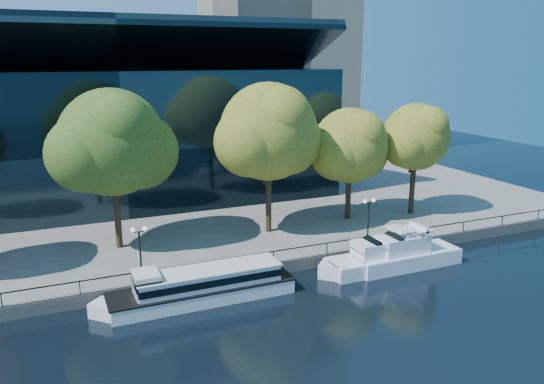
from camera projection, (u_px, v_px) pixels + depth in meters
name	position (u px, v px, depth m)	size (l,w,h in m)	color
ground	(229.00, 300.00, 38.89)	(160.00, 160.00, 0.00)	black
promenade	(141.00, 186.00, 71.11)	(90.00, 67.08, 1.00)	slate
railing	(215.00, 261.00, 41.30)	(88.20, 0.08, 0.99)	black
convention_building	(110.00, 133.00, 63.51)	(50.00, 24.57, 21.43)	black
tour_boat	(198.00, 285.00, 38.61)	(14.89, 3.32, 2.82)	silver
cruiser_near	(381.00, 257.00, 44.43)	(11.59, 2.99, 3.36)	white
cruiser_far	(402.00, 254.00, 44.92)	(10.79, 2.99, 3.53)	white
tree_2	(115.00, 145.00, 44.73)	(11.40, 9.35, 13.93)	black
tree_3	(271.00, 134.00, 48.96)	(11.36, 9.32, 14.20)	black
tree_4	(352.00, 147.00, 53.59)	(9.58, 7.85, 11.49)	black
tree_5	(417.00, 138.00, 55.31)	(8.78, 7.20, 11.78)	black
lamp_1	(139.00, 240.00, 39.81)	(1.26, 0.36, 4.03)	black
lamp_2	(369.00, 210.00, 47.66)	(1.26, 0.36, 4.03)	black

